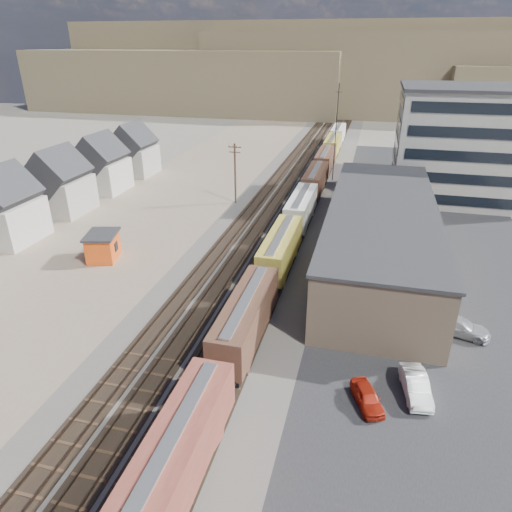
% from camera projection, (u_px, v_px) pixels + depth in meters
% --- Properties ---
extents(ground, '(300.00, 300.00, 0.00)m').
position_uv_depth(ground, '(190.00, 365.00, 38.54)').
color(ground, '#6B6356').
rests_on(ground, ground).
extents(ballast_bed, '(18.00, 200.00, 0.06)m').
position_uv_depth(ballast_bed, '(293.00, 193.00, 82.37)').
color(ballast_bed, '#4C4742').
rests_on(ballast_bed, ground).
extents(dirt_yard, '(24.00, 180.00, 0.03)m').
position_uv_depth(dirt_yard, '(168.00, 201.00, 78.08)').
color(dirt_yard, '#806B58').
rests_on(dirt_yard, ground).
extents(asphalt_lot, '(26.00, 120.00, 0.04)m').
position_uv_depth(asphalt_lot, '(429.00, 235.00, 64.32)').
color(asphalt_lot, '#232326').
rests_on(asphalt_lot, ground).
extents(rail_tracks, '(11.40, 200.00, 0.24)m').
position_uv_depth(rail_tracks, '(290.00, 192.00, 82.46)').
color(rail_tracks, black).
rests_on(rail_tracks, ground).
extents(freight_train, '(3.00, 119.74, 4.46)m').
position_uv_depth(freight_train, '(309.00, 192.00, 73.42)').
color(freight_train, black).
rests_on(freight_train, ground).
extents(warehouse, '(12.40, 40.40, 7.25)m').
position_uv_depth(warehouse, '(380.00, 233.00, 55.57)').
color(warehouse, tan).
rests_on(warehouse, ground).
extents(office_tower, '(22.60, 18.60, 18.45)m').
position_uv_depth(office_tower, '(465.00, 144.00, 76.55)').
color(office_tower, '#9E998E').
rests_on(office_tower, ground).
extents(utility_pole_north, '(2.20, 0.32, 10.00)m').
position_uv_depth(utility_pole_north, '(235.00, 172.00, 75.01)').
color(utility_pole_north, '#382619').
rests_on(utility_pole_north, ground).
extents(radio_mast, '(1.20, 0.16, 18.00)m').
position_uv_depth(radio_mast, '(336.00, 133.00, 85.93)').
color(radio_mast, black).
rests_on(radio_mast, ground).
extents(townhouse_row, '(8.15, 68.16, 10.47)m').
position_uv_depth(townhouse_row, '(34.00, 197.00, 66.21)').
color(townhouse_row, '#B7B2A8').
rests_on(townhouse_row, ground).
extents(hills_north, '(265.00, 80.00, 32.00)m').
position_uv_depth(hills_north, '(347.00, 72.00, 179.75)').
color(hills_north, brown).
rests_on(hills_north, ground).
extents(maintenance_shed, '(4.69, 5.45, 3.44)m').
position_uv_depth(maintenance_shed, '(103.00, 246.00, 56.63)').
color(maintenance_shed, '#F15416').
rests_on(maintenance_shed, ground).
extents(parked_car_red, '(3.05, 4.35, 1.38)m').
position_uv_depth(parked_car_red, '(367.00, 397.00, 34.03)').
color(parked_car_red, '#A5200F').
rests_on(parked_car_red, ground).
extents(parked_car_white, '(2.47, 5.11, 1.62)m').
position_uv_depth(parked_car_white, '(416.00, 386.00, 34.98)').
color(parked_car_white, white).
rests_on(parked_car_white, ground).
extents(parked_car_silver, '(5.93, 3.57, 1.61)m').
position_uv_depth(parked_car_silver, '(459.00, 327.00, 42.28)').
color(parked_car_silver, '#999BA0').
rests_on(parked_car_silver, ground).
extents(parked_car_blue, '(6.46, 5.49, 1.65)m').
position_uv_depth(parked_car_blue, '(425.00, 186.00, 83.32)').
color(parked_car_blue, '#172050').
rests_on(parked_car_blue, ground).
extents(parked_car_far, '(3.50, 5.18, 1.64)m').
position_uv_depth(parked_car_far, '(472.00, 195.00, 78.71)').
color(parked_car_far, white).
rests_on(parked_car_far, ground).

